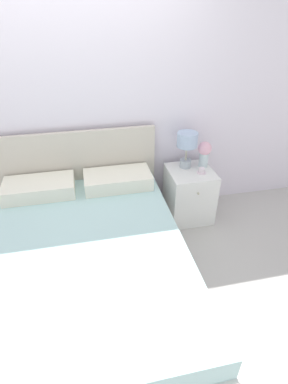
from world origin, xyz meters
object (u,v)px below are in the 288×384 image
Objects in this scene: nightstand at (189,194)px; teacup at (202,171)px; table_lamp at (187,143)px; bed at (86,260)px; flower_vase at (205,152)px.

nightstand is 5.89× the size of teacup.
table_lamp is 3.95× the size of teacup.
nightstand is (1.16, 0.74, 0.02)m from bed.
teacup is (-0.07, -0.14, -0.14)m from flower_vase.
flower_vase is (0.19, -0.02, -0.11)m from table_lamp.
bed is at bearing -151.29° from teacup.
nightstand is at bearing 32.75° from bed.
table_lamp is 1.38× the size of flower_vase.
nightstand is at bearing 145.66° from teacup.
bed is 3.74× the size of nightstand.
table_lamp is 0.22m from flower_vase.
bed is 1.38m from nightstand.
teacup is at bearing -34.34° from nightstand.
flower_vase is (0.16, 0.08, 0.45)m from nightstand.
bed reaches higher than table_lamp.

